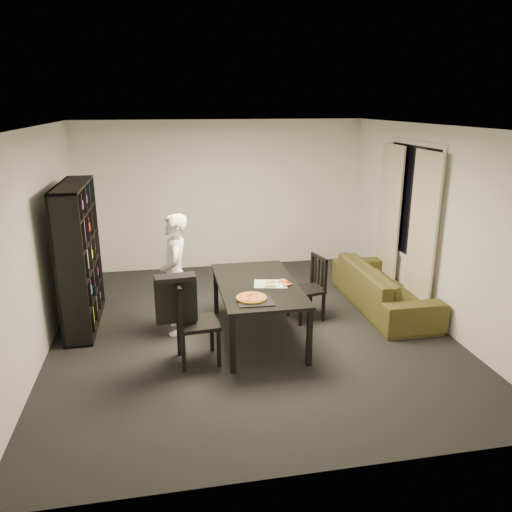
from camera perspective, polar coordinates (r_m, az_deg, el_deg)
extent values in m
cube|color=black|center=(6.68, -0.71, -8.30)|extent=(5.00, 5.50, 0.01)
cube|color=white|center=(6.04, -0.80, 14.58)|extent=(5.00, 5.50, 0.01)
cube|color=white|center=(8.89, -3.86, 6.93)|extent=(5.00, 0.01, 2.60)
cube|color=white|center=(3.71, 6.74, -8.02)|extent=(5.00, 0.01, 2.60)
cube|color=white|center=(6.32, -23.70, 1.28)|extent=(0.01, 5.50, 2.60)
cube|color=white|center=(7.09, 19.59, 3.35)|extent=(0.01, 5.50, 2.60)
cube|color=black|center=(7.56, 17.40, 5.91)|extent=(0.02, 1.40, 1.60)
cube|color=white|center=(7.56, 17.36, 5.91)|extent=(0.03, 1.52, 1.72)
cube|color=beige|center=(7.15, 18.46, 2.32)|extent=(0.03, 0.70, 2.25)
cube|color=beige|center=(8.04, 14.94, 4.21)|extent=(0.03, 0.70, 2.25)
cube|color=black|center=(6.91, -19.55, -0.01)|extent=(0.35, 1.50, 1.90)
cube|color=black|center=(6.19, 0.17, -3.31)|extent=(0.97, 1.74, 0.04)
cube|color=black|center=(5.53, -2.69, -10.06)|extent=(0.06, 0.06, 0.69)
cube|color=black|center=(5.70, 6.12, -9.27)|extent=(0.06, 0.06, 0.69)
cube|color=black|center=(7.02, -4.60, -4.01)|extent=(0.06, 0.06, 0.69)
cube|color=black|center=(7.16, 2.35, -3.55)|extent=(0.06, 0.06, 0.69)
cube|color=black|center=(5.74, -6.69, -7.66)|extent=(0.50, 0.50, 0.04)
cube|color=black|center=(5.61, -8.89, -5.38)|extent=(0.09, 0.46, 0.49)
cube|color=black|center=(5.53, -8.99, -3.22)|extent=(0.07, 0.44, 0.05)
cube|color=black|center=(5.71, -4.27, -10.51)|extent=(0.04, 0.04, 0.45)
cube|color=black|center=(6.05, -5.06, -8.83)|extent=(0.04, 0.04, 0.45)
cube|color=black|center=(5.65, -8.26, -10.94)|extent=(0.04, 0.04, 0.45)
cube|color=black|center=(6.00, -8.81, -9.22)|extent=(0.04, 0.04, 0.45)
cube|color=black|center=(6.86, 5.75, -3.87)|extent=(0.49, 0.49, 0.04)
cube|color=black|center=(6.86, 7.17, -1.76)|extent=(0.13, 0.41, 0.44)
cube|color=black|center=(6.80, 7.23, -0.16)|extent=(0.11, 0.39, 0.05)
cube|color=black|center=(7.00, 3.73, -5.29)|extent=(0.04, 0.04, 0.40)
cube|color=black|center=(6.72, 5.10, -6.34)|extent=(0.04, 0.04, 0.40)
cube|color=black|center=(7.16, 6.25, -4.85)|extent=(0.04, 0.04, 0.40)
cube|color=black|center=(6.88, 7.70, -5.84)|extent=(0.04, 0.04, 0.40)
cube|color=black|center=(5.60, -9.12, -5.14)|extent=(0.47, 0.13, 0.49)
cube|color=black|center=(5.50, -9.25, -2.49)|extent=(0.45, 0.23, 0.05)
imported|color=white|center=(6.41, -9.24, -2.11)|extent=(0.39, 0.58, 1.56)
cube|color=black|center=(5.62, -0.06, -5.20)|extent=(0.41, 0.34, 0.01)
cylinder|color=#AE7532|center=(5.67, -0.52, -4.82)|extent=(0.35, 0.35, 0.02)
cylinder|color=gold|center=(5.66, -0.52, -4.68)|extent=(0.31, 0.31, 0.01)
cube|color=silver|center=(6.15, 1.67, -3.22)|extent=(0.45, 0.37, 0.01)
imported|color=#403B19|center=(7.47, 14.40, -3.45)|extent=(0.83, 2.13, 0.62)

